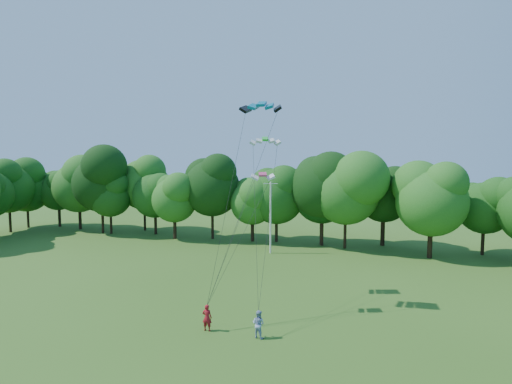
% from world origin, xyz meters
% --- Properties ---
extents(utility_pole, '(1.67, 0.70, 8.76)m').
position_xyz_m(utility_pole, '(-1.85, 29.69, 4.49)').
color(utility_pole, silver).
rests_on(utility_pole, ground).
extents(kite_flyer_left, '(0.70, 0.50, 1.82)m').
position_xyz_m(kite_flyer_left, '(0.45, 7.26, 0.91)').
color(kite_flyer_left, maroon).
rests_on(kite_flyer_left, ground).
extents(kite_flyer_right, '(1.02, 0.88, 1.80)m').
position_xyz_m(kite_flyer_right, '(4.06, 7.41, 0.90)').
color(kite_flyer_right, '#96A8D0').
rests_on(kite_flyer_right, ground).
extents(kite_teal, '(3.27, 1.81, 0.59)m').
position_xyz_m(kite_teal, '(2.39, 13.11, 15.74)').
color(kite_teal, '#046482').
rests_on(kite_teal, ground).
extents(kite_green, '(2.83, 1.97, 0.44)m').
position_xyz_m(kite_green, '(1.71, 16.22, 13.23)').
color(kite_green, green).
rests_on(kite_green, ground).
extents(kite_pink, '(1.97, 1.44, 0.33)m').
position_xyz_m(kite_pink, '(2.84, 12.04, 10.41)').
color(kite_pink, '#C7376A').
rests_on(kite_pink, ground).
extents(tree_back_west, '(7.05, 7.05, 10.26)m').
position_xyz_m(tree_back_west, '(-28.69, 33.87, 6.40)').
color(tree_back_west, '#311B13').
rests_on(tree_back_west, ground).
extents(tree_back_center, '(8.33, 8.33, 12.11)m').
position_xyz_m(tree_back_center, '(3.18, 36.76, 7.57)').
color(tree_back_center, black).
rests_on(tree_back_center, ground).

